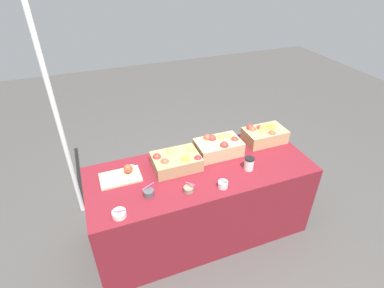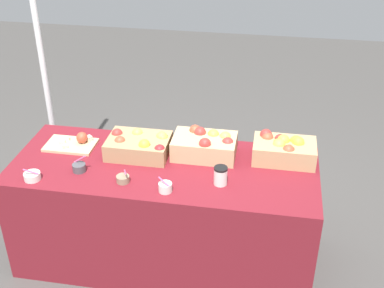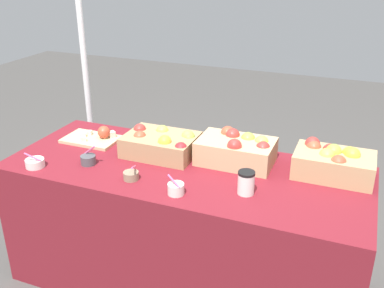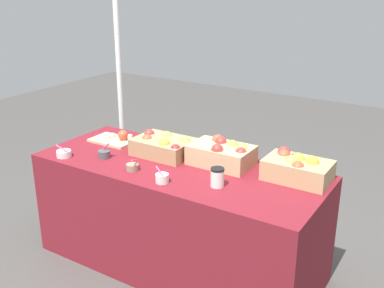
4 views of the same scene
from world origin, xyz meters
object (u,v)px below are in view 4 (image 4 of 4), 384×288
apple_crate_left (297,168)px  sample_bowl_mid (104,154)px  sample_bowl_far (132,167)px  sample_bowl_near (162,178)px  sample_bowl_extra (64,154)px  tent_pole (119,75)px  apple_crate_right (164,146)px  apple_crate_middle (222,154)px  coffee_cup (217,177)px  cutting_board_front (116,139)px

apple_crate_left → sample_bowl_mid: apple_crate_left is taller
apple_crate_left → sample_bowl_far: bearing=-155.7°
sample_bowl_near → sample_bowl_extra: bearing=-178.8°
apple_crate_left → tent_pole: 1.86m
apple_crate_right → sample_bowl_extra: apple_crate_right is taller
apple_crate_middle → coffee_cup: 0.33m
apple_crate_right → sample_bowl_near: 0.45m
sample_bowl_near → cutting_board_front: bearing=150.6°
sample_bowl_far → coffee_cup: 0.57m
apple_crate_right → cutting_board_front: bearing=177.1°
sample_bowl_near → tent_pole: tent_pole is taller
sample_bowl_far → cutting_board_front: bearing=141.7°
cutting_board_front → coffee_cup: (1.01, -0.27, 0.03)m
sample_bowl_near → tent_pole: size_ratio=0.05×
apple_crate_right → sample_bowl_far: size_ratio=3.91×
cutting_board_front → sample_bowl_far: 0.56m
apple_crate_left → coffee_cup: size_ratio=3.42×
tent_pole → sample_bowl_extra: bearing=-71.6°
sample_bowl_extra → coffee_cup: coffee_cup is taller
apple_crate_middle → apple_crate_right: bearing=-172.2°
apple_crate_middle → tent_pole: bearing=158.2°
apple_crate_left → apple_crate_middle: bearing=-176.3°
apple_crate_right → tent_pole: size_ratio=0.18×
cutting_board_front → tent_pole: bearing=127.1°
sample_bowl_mid → coffee_cup: same height
apple_crate_left → tent_pole: (-1.77, 0.48, 0.28)m
sample_bowl_mid → sample_bowl_extra: (-0.24, -0.13, -0.00)m
sample_bowl_near → sample_bowl_extra: 0.80m
sample_bowl_near → coffee_cup: 0.33m
sample_bowl_extra → tent_pole: bearing=108.4°
apple_crate_middle → coffee_cup: apple_crate_middle is taller
coffee_cup → tent_pole: size_ratio=0.05×
sample_bowl_mid → coffee_cup: 0.86m
sample_bowl_far → tent_pole: size_ratio=0.05×
apple_crate_left → apple_crate_middle: size_ratio=0.97×
sample_bowl_mid → tent_pole: 1.05m
sample_bowl_extra → tent_pole: tent_pole is taller
sample_bowl_mid → tent_pole: (-0.56, 0.83, 0.33)m
cutting_board_front → sample_bowl_near: sample_bowl_near is taller
apple_crate_middle → sample_bowl_extra: size_ratio=4.05×
apple_crate_middle → cutting_board_front: size_ratio=1.23×
apple_crate_left → sample_bowl_extra: 1.53m
sample_bowl_far → coffee_cup: (0.56, 0.08, 0.03)m
apple_crate_right → sample_bowl_far: 0.33m
sample_bowl_mid → apple_crate_right: bearing=39.9°
apple_crate_middle → apple_crate_right: (-0.42, -0.06, -0.01)m
sample_bowl_far → tent_pole: 1.28m
cutting_board_front → sample_bowl_mid: bearing=-62.6°
sample_bowl_mid → coffee_cup: bearing=0.8°
sample_bowl_near → sample_bowl_extra: sample_bowl_near is taller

